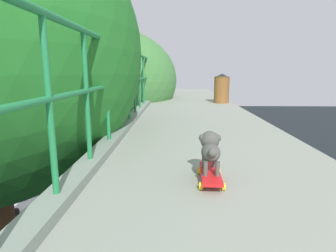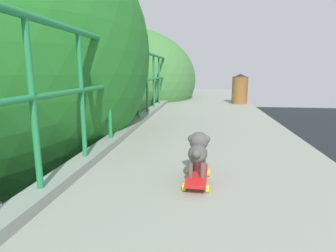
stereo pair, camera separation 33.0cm
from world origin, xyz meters
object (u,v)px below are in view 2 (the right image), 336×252
at_px(city_bus, 115,121).
at_px(litter_bin, 240,88).
at_px(car_red_taxi_fifth, 67,232).
at_px(toy_skateboard, 197,175).
at_px(car_white_sixth, 41,190).
at_px(small_dog, 198,149).

distance_m(city_bus, litter_bin, 23.48).
bearing_deg(car_red_taxi_fifth, toy_skateboard, -54.55).
distance_m(car_white_sixth, toy_skateboard, 15.78).
bearing_deg(litter_bin, car_red_taxi_fifth, 164.12).
height_order(car_white_sixth, small_dog, small_dog).
xyz_separation_m(car_red_taxi_fifth, toy_skateboard, (5.46, -7.66, 5.74)).
height_order(toy_skateboard, small_dog, small_dog).
distance_m(toy_skateboard, small_dog, 0.22).
bearing_deg(car_white_sixth, car_red_taxi_fifth, -47.60).
distance_m(car_red_taxi_fifth, small_dog, 11.09).
height_order(car_white_sixth, city_bus, city_bus).
bearing_deg(car_white_sixth, small_dog, -51.89).
bearing_deg(small_dog, car_red_taxi_fifth, 125.69).
height_order(car_red_taxi_fifth, toy_skateboard, toy_skateboard).
height_order(car_red_taxi_fifth, car_white_sixth, car_red_taxi_fifth).
bearing_deg(car_red_taxi_fifth, city_bus, 102.02).
bearing_deg(car_red_taxi_fifth, litter_bin, -15.88).
distance_m(city_bus, toy_skateboard, 28.28).
distance_m(city_bus, small_dog, 28.25).
height_order(car_red_taxi_fifth, small_dog, small_dog).
relative_size(city_bus, litter_bin, 12.33).
bearing_deg(toy_skateboard, car_red_taxi_fifth, 125.45).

